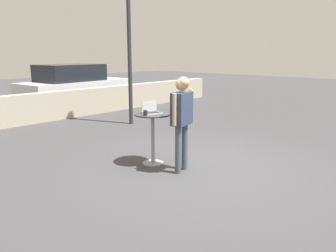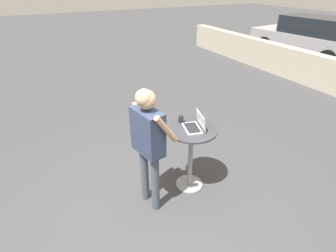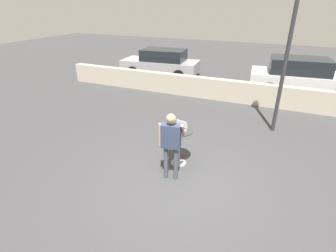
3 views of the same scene
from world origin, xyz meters
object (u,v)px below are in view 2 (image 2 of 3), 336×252
cafe_table (191,148)px  standing_person (148,136)px  laptop (195,125)px  parked_car_near_street (310,37)px  coffee_mug (181,119)px

cafe_table → standing_person: standing_person is taller
laptop → standing_person: (0.05, -0.72, 0.06)m
parked_car_near_street → standing_person: bearing=-63.9°
laptop → standing_person: standing_person is taller
cafe_table → standing_person: size_ratio=0.58×
standing_person → parked_car_near_street: 9.78m
standing_person → parked_car_near_street: standing_person is taller
laptop → coffee_mug: (-0.24, -0.09, 0.00)m
coffee_mug → standing_person: (0.29, -0.63, 0.06)m
laptop → standing_person: size_ratio=0.22×
laptop → cafe_table: bearing=-104.3°
laptop → standing_person: bearing=-86.3°
cafe_table → standing_person: 0.80m
cafe_table → standing_person: (0.06, -0.68, 0.43)m
laptop → coffee_mug: size_ratio=3.41×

